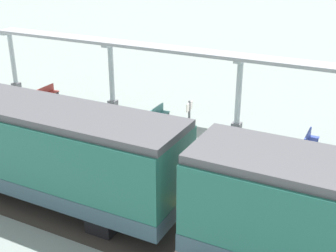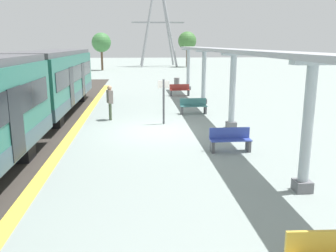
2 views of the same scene
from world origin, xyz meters
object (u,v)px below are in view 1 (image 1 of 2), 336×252
at_px(train_far_carriage, 20,145).
at_px(platform_info_sign, 189,120).
at_px(canopy_pillar_fourth, 111,75).
at_px(bench_far_end, 158,116).
at_px(canopy_pillar_fifth, 13,60).
at_px(canopy_pillar_third, 239,94).
at_px(passenger_waiting_near_edge, 133,142).
at_px(bench_mid_platform, 47,94).
at_px(bench_near_end, 310,142).

height_order(train_far_carriage, platform_info_sign, train_far_carriage).
xyz_separation_m(canopy_pillar_fourth, bench_far_end, (-1.22, -3.53, -1.32)).
distance_m(bench_far_end, platform_info_sign, 3.27).
bearing_deg(platform_info_sign, canopy_pillar_fifth, 76.94).
height_order(canopy_pillar_third, passenger_waiting_near_edge, canopy_pillar_third).
bearing_deg(bench_far_end, passenger_waiting_near_edge, -163.61).
distance_m(bench_mid_platform, bench_far_end, 7.22).
relative_size(bench_near_end, platform_info_sign, 0.68).
distance_m(canopy_pillar_fifth, platform_info_sign, 13.65).
distance_m(bench_far_end, passenger_waiting_near_edge, 4.78).
xyz_separation_m(canopy_pillar_fifth, platform_info_sign, (-3.08, -13.29, -0.43)).
bearing_deg(canopy_pillar_third, canopy_pillar_fourth, 90.00).
distance_m(train_far_carriage, bench_near_end, 11.83).
distance_m(canopy_pillar_third, bench_far_end, 4.09).
distance_m(bench_mid_platform, passenger_waiting_near_edge, 9.74).
xyz_separation_m(canopy_pillar_fourth, bench_mid_platform, (-1.15, 3.69, -1.32)).
distance_m(canopy_pillar_third, platform_info_sign, 3.32).
xyz_separation_m(canopy_pillar_third, bench_mid_platform, (-1.15, 10.89, -1.32)).
xyz_separation_m(train_far_carriage, canopy_pillar_fourth, (9.04, 2.28, -0.07)).
bearing_deg(bench_far_end, canopy_pillar_fourth, 70.94).
relative_size(train_far_carriage, passenger_waiting_near_edge, 6.87).
height_order(train_far_carriage, bench_near_end, train_far_carriage).
bearing_deg(train_far_carriage, canopy_pillar_fourth, 14.13).
relative_size(canopy_pillar_fifth, passenger_waiting_near_edge, 1.93).
bearing_deg(canopy_pillar_fourth, bench_far_end, -109.06).
relative_size(canopy_pillar_third, canopy_pillar_fifth, 1.00).
bearing_deg(canopy_pillar_fourth, train_far_carriage, -165.87).
bearing_deg(platform_info_sign, bench_far_end, 53.61).
bearing_deg(bench_mid_platform, canopy_pillar_third, -83.97).
bearing_deg(bench_near_end, bench_far_end, 91.71).
distance_m(canopy_pillar_third, canopy_pillar_fifth, 14.44).
distance_m(bench_mid_platform, platform_info_sign, 9.98).
bearing_deg(canopy_pillar_fourth, bench_mid_platform, 107.34).
height_order(bench_far_end, passenger_waiting_near_edge, passenger_waiting_near_edge).
height_order(canopy_pillar_fourth, bench_mid_platform, canopy_pillar_fourth).
xyz_separation_m(canopy_pillar_fourth, bench_near_end, (-1.00, -10.83, -1.32)).
height_order(canopy_pillar_third, canopy_pillar_fourth, same).
bearing_deg(bench_far_end, train_far_carriage, 170.90).
bearing_deg(bench_near_end, platform_info_sign, 113.58).
relative_size(canopy_pillar_fourth, bench_near_end, 2.30).
bearing_deg(canopy_pillar_fourth, bench_near_end, -95.28).
xyz_separation_m(canopy_pillar_third, platform_info_sign, (-3.08, 1.14, -0.43)).
height_order(canopy_pillar_fourth, bench_far_end, canopy_pillar_fourth).
xyz_separation_m(canopy_pillar_fourth, platform_info_sign, (-3.08, -6.06, -0.43)).
bearing_deg(bench_mid_platform, canopy_pillar_fifth, 72.01).
distance_m(canopy_pillar_third, bench_near_end, 3.99).
distance_m(canopy_pillar_third, canopy_pillar_fourth, 7.20).
distance_m(canopy_pillar_fifth, passenger_waiting_near_edge, 13.42).
height_order(canopy_pillar_fourth, platform_info_sign, canopy_pillar_fourth).
relative_size(canopy_pillar_third, bench_far_end, 2.30).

